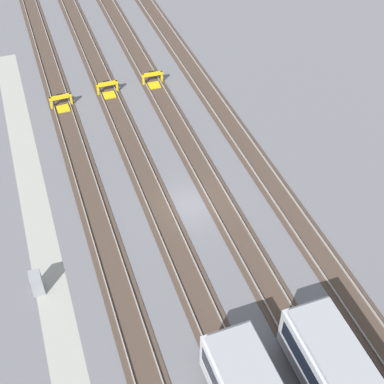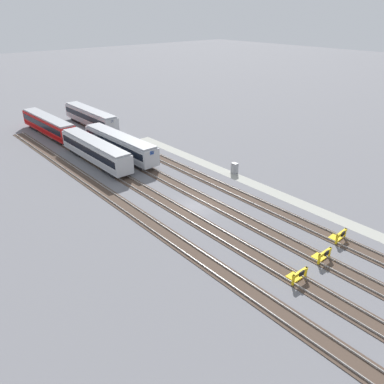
{
  "view_description": "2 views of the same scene",
  "coord_description": "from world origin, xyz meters",
  "px_view_note": "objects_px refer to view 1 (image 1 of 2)",
  "views": [
    {
      "loc": [
        26.15,
        -9.1,
        27.24
      ],
      "look_at": [
        0.53,
        0.0,
        1.8
      ],
      "focal_mm": 50.0,
      "sensor_mm": 36.0,
      "label": 1
    },
    {
      "loc": [
        -30.84,
        26.94,
        22.14
      ],
      "look_at": [
        0.53,
        0.0,
        1.8
      ],
      "focal_mm": 35.0,
      "sensor_mm": 36.0,
      "label": 2
    }
  ],
  "objects_px": {
    "bumper_stop_nearest_track": "(62,103)",
    "bumper_stop_near_inner_track": "(108,90)",
    "bumper_stop_middle_track": "(153,80)",
    "electrical_cabinet": "(37,283)"
  },
  "relations": [
    {
      "from": "bumper_stop_nearest_track",
      "to": "bumper_stop_near_inner_track",
      "type": "relative_size",
      "value": 1.0
    },
    {
      "from": "bumper_stop_nearest_track",
      "to": "bumper_stop_middle_track",
      "type": "bearing_deg",
      "value": 96.55
    },
    {
      "from": "bumper_stop_middle_track",
      "to": "bumper_stop_near_inner_track",
      "type": "bearing_deg",
      "value": -86.97
    },
    {
      "from": "bumper_stop_near_inner_track",
      "to": "electrical_cabinet",
      "type": "bearing_deg",
      "value": -24.15
    },
    {
      "from": "bumper_stop_nearest_track",
      "to": "electrical_cabinet",
      "type": "height_order",
      "value": "electrical_cabinet"
    },
    {
      "from": "electrical_cabinet",
      "to": "bumper_stop_nearest_track",
      "type": "bearing_deg",
      "value": 166.4
    },
    {
      "from": "electrical_cabinet",
      "to": "bumper_stop_middle_track",
      "type": "bearing_deg",
      "value": 146.7
    },
    {
      "from": "bumper_stop_near_inner_track",
      "to": "electrical_cabinet",
      "type": "xyz_separation_m",
      "value": [
        20.41,
        -9.15,
        0.29
      ]
    },
    {
      "from": "bumper_stop_nearest_track",
      "to": "electrical_cabinet",
      "type": "bearing_deg",
      "value": -13.6
    },
    {
      "from": "electrical_cabinet",
      "to": "bumper_stop_near_inner_track",
      "type": "bearing_deg",
      "value": 155.85
    }
  ]
}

